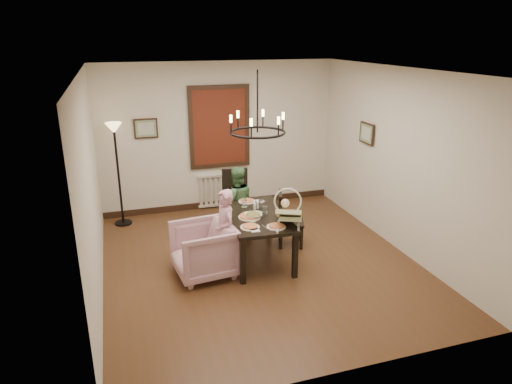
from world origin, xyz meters
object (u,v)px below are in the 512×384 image
chair_right (291,219)px  elderly_woman (225,238)px  drinking_glass (265,211)px  floor_lamp (119,176)px  seated_man (237,208)px  dining_table (257,219)px  baby_bouncer (289,213)px  chair_far (237,200)px  armchair (204,250)px

chair_right → elderly_woman: size_ratio=0.88×
drinking_glass → floor_lamp: size_ratio=0.08×
seated_man → drinking_glass: seated_man is taller
chair_right → floor_lamp: (-2.57, 1.73, 0.45)m
dining_table → elderly_woman: elderly_woman is taller
seated_man → drinking_glass: 1.00m
drinking_glass → baby_bouncer: bearing=-64.2°
chair_far → floor_lamp: (-1.93, 0.76, 0.38)m
chair_right → floor_lamp: 3.13m
elderly_woman → floor_lamp: floor_lamp is taller
chair_right → elderly_woman: (-1.21, -0.51, 0.06)m
drinking_glass → dining_table: bearing=132.2°
dining_table → baby_bouncer: (0.29, -0.52, 0.27)m
chair_far → chair_right: size_ratio=1.15×
baby_bouncer → seated_man: bearing=128.7°
seated_man → floor_lamp: size_ratio=0.56×
chair_right → seated_man: 0.94m
floor_lamp → seated_man: bearing=-32.3°
elderly_woman → chair_right: bearing=103.8°
chair_right → elderly_woman: bearing=131.7°
elderly_woman → armchair: bearing=-96.0°
floor_lamp → elderly_woman: bearing=-58.8°
baby_bouncer → drinking_glass: bearing=138.9°
elderly_woman → drinking_glass: bearing=93.8°
armchair → floor_lamp: floor_lamp is taller
dining_table → drinking_glass: drinking_glass is taller
seated_man → elderly_woman: bearing=70.6°
dining_table → armchair: (-0.87, -0.26, -0.25)m
dining_table → drinking_glass: 0.20m
baby_bouncer → floor_lamp: size_ratio=0.31×
armchair → drinking_glass: size_ratio=5.56×
elderly_woman → baby_bouncer: baby_bouncer is taller
drinking_glass → floor_lamp: floor_lamp is taller
drinking_glass → elderly_woman: bearing=-167.3°
chair_far → chair_right: bearing=-49.3°
chair_far → elderly_woman: 1.58m
baby_bouncer → drinking_glass: (-0.21, 0.43, -0.11)m
chair_far → armchair: (-0.89, -1.49, -0.14)m
elderly_woman → dining_table: bearing=104.4°
chair_right → drinking_glass: (-0.57, -0.36, 0.34)m
chair_far → chair_right: 1.16m
armchair → floor_lamp: 2.54m
chair_right → seated_man: seated_man is taller
chair_right → drinking_glass: chair_right is taller
dining_table → floor_lamp: floor_lamp is taller
drinking_glass → floor_lamp: 2.90m
chair_right → drinking_glass: 0.75m
elderly_woman → floor_lamp: 2.64m
armchair → seated_man: 1.36m
dining_table → seated_man: 0.86m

